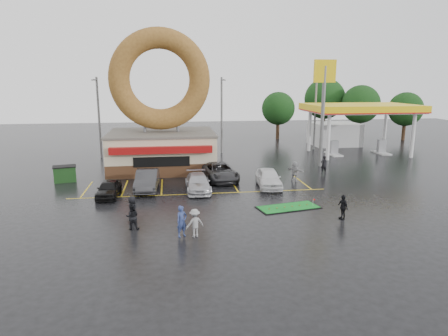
{
  "coord_description": "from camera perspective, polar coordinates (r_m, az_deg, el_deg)",
  "views": [
    {
      "loc": [
        -2.28,
        -26.34,
        8.55
      ],
      "look_at": [
        1.71,
        2.45,
        2.2
      ],
      "focal_mm": 32.0,
      "sensor_mm": 36.0,
      "label": 1
    }
  ],
  "objects": [
    {
      "name": "streetlight_right",
      "position": [
        51.74,
        12.93,
        7.84
      ],
      "size": [
        0.4,
        2.21,
        9.0
      ],
      "color": "slate",
      "rests_on": "ground"
    },
    {
      "name": "car_grey",
      "position": [
        35.04,
        -0.62,
        -0.54
      ],
      "size": [
        3.21,
        5.71,
        1.51
      ],
      "primitive_type": "imported",
      "rotation": [
        0.0,
        0.0,
        0.14
      ],
      "color": "#2F2F31",
      "rests_on": "ground"
    },
    {
      "name": "person_walker_near",
      "position": [
        35.22,
        10.07,
        -0.46
      ],
      "size": [
        1.42,
        1.58,
        1.75
      ],
      "primitive_type": "imported",
      "rotation": [
        0.0,
        0.0,
        2.25
      ],
      "color": "#969698",
      "rests_on": "ground"
    },
    {
      "name": "tree_far_c",
      "position": [
        65.1,
        14.21,
        9.56
      ],
      "size": [
        6.3,
        6.3,
        9.0
      ],
      "color": "#332114",
      "rests_on": "ground"
    },
    {
      "name": "ground",
      "position": [
        27.78,
        -2.82,
        -5.61
      ],
      "size": [
        120.0,
        120.0,
        0.0
      ],
      "primitive_type": "plane",
      "color": "black",
      "rests_on": "ground"
    },
    {
      "name": "tree_far_b",
      "position": [
        64.38,
        24.53,
        7.65
      ],
      "size": [
        4.9,
        4.9,
        7.0
      ],
      "color": "#332114",
      "rests_on": "ground"
    },
    {
      "name": "car_dgrey",
      "position": [
        32.47,
        -10.94,
        -1.73
      ],
      "size": [
        1.9,
        4.88,
        1.58
      ],
      "primitive_type": "imported",
      "rotation": [
        0.0,
        0.0,
        -0.05
      ],
      "color": "#2E2E31",
      "rests_on": "ground"
    },
    {
      "name": "person_hoodie",
      "position": [
        22.49,
        -4.2,
        -7.84
      ],
      "size": [
        1.19,
        0.93,
        1.62
      ],
      "primitive_type": "imported",
      "rotation": [
        0.0,
        0.0,
        3.5
      ],
      "color": "gray",
      "rests_on": "ground"
    },
    {
      "name": "tree_far_a",
      "position": [
        63.13,
        18.95,
        8.61
      ],
      "size": [
        5.6,
        5.6,
        8.0
      ],
      "color": "#332114",
      "rests_on": "ground"
    },
    {
      "name": "person_blackjkt",
      "position": [
        24.13,
        -12.97,
        -6.78
      ],
      "size": [
        0.78,
        0.62,
        1.56
      ],
      "primitive_type": "imported",
      "rotation": [
        0.0,
        0.0,
        3.1
      ],
      "color": "black",
      "rests_on": "ground"
    },
    {
      "name": "gas_station",
      "position": [
        52.49,
        17.37,
        6.46
      ],
      "size": [
        12.3,
        13.65,
        5.9
      ],
      "color": "silver",
      "rests_on": "ground"
    },
    {
      "name": "tree_far_d",
      "position": [
        60.7,
        7.76,
        8.41
      ],
      "size": [
        4.9,
        4.9,
        7.0
      ],
      "color": "#332114",
      "rests_on": "ground"
    },
    {
      "name": "person_walker_far",
      "position": [
        38.6,
        14.07,
        0.45
      ],
      "size": [
        0.66,
        0.46,
        1.72
      ],
      "primitive_type": "imported",
      "rotation": [
        0.0,
        0.0,
        3.22
      ],
      "color": "black",
      "rests_on": "ground"
    },
    {
      "name": "shell_sign",
      "position": [
        41.29,
        14.06,
        10.33
      ],
      "size": [
        2.2,
        0.36,
        10.6
      ],
      "color": "slate",
      "rests_on": "ground"
    },
    {
      "name": "dumpster",
      "position": [
        37.21,
        -21.78,
        -0.83
      ],
      "size": [
        2.03,
        1.59,
        1.3
      ],
      "primitive_type": "cube",
      "rotation": [
        0.0,
        0.0,
        0.24
      ],
      "color": "#193E17",
      "rests_on": "ground"
    },
    {
      "name": "car_white",
      "position": [
        32.89,
        6.38,
        -1.44
      ],
      "size": [
        2.21,
        4.66,
        1.54
      ],
      "primitive_type": "imported",
      "rotation": [
        0.0,
        0.0,
        -0.09
      ],
      "color": "silver",
      "rests_on": "ground"
    },
    {
      "name": "car_silver",
      "position": [
        31.64,
        -3.76,
        -2.13
      ],
      "size": [
        1.88,
        4.61,
        1.34
      ],
      "primitive_type": "imported",
      "rotation": [
        0.0,
        0.0,
        0.0
      ],
      "color": "#AEAEB3",
      "rests_on": "ground"
    },
    {
      "name": "person_blue",
      "position": [
        22.56,
        -6.05,
        -7.58
      ],
      "size": [
        0.78,
        0.7,
        1.79
      ],
      "primitive_type": "imported",
      "rotation": [
        0.0,
        0.0,
        0.54
      ],
      "color": "navy",
      "rests_on": "ground"
    },
    {
      "name": "car_black",
      "position": [
        31.21,
        -16.14,
        -2.86
      ],
      "size": [
        1.75,
        3.84,
        1.28
      ],
      "primitive_type": "imported",
      "rotation": [
        0.0,
        0.0,
        -0.07
      ],
      "color": "black",
      "rests_on": "ground"
    },
    {
      "name": "person_bystander",
      "position": [
        25.35,
        -12.95,
        -5.74
      ],
      "size": [
        0.71,
        0.91,
        1.66
      ],
      "primitive_type": "imported",
      "rotation": [
        0.0,
        0.0,
        1.81
      ],
      "color": "black",
      "rests_on": "ground"
    },
    {
      "name": "putting_green",
      "position": [
        27.97,
        9.19,
        -5.57
      ],
      "size": [
        4.6,
        2.71,
        0.54
      ],
      "color": "black",
      "rests_on": "ground"
    },
    {
      "name": "person_cameraman",
      "position": [
        26.29,
        16.61,
        -5.37
      ],
      "size": [
        0.55,
        0.98,
        1.58
      ],
      "primitive_type": "imported",
      "rotation": [
        0.0,
        0.0,
        -1.38
      ],
      "color": "black",
      "rests_on": "ground"
    },
    {
      "name": "streetlight_mid",
      "position": [
        47.82,
        -0.33,
        7.8
      ],
      "size": [
        0.4,
        2.21,
        9.0
      ],
      "color": "slate",
      "rests_on": "ground"
    },
    {
      "name": "donut_shop",
      "position": [
        39.53,
        -8.95,
        6.24
      ],
      "size": [
        10.2,
        8.7,
        13.5
      ],
      "color": "#472B19",
      "rests_on": "ground"
    },
    {
      "name": "streetlight_left",
      "position": [
        47.05,
        -17.46,
        7.17
      ],
      "size": [
        0.4,
        2.21,
        9.0
      ],
      "color": "slate",
      "rests_on": "ground"
    }
  ]
}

